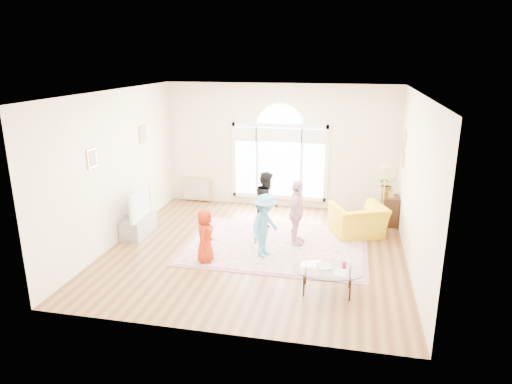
% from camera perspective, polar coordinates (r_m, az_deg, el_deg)
% --- Properties ---
extents(ground, '(6.00, 6.00, 0.00)m').
position_cam_1_polar(ground, '(9.52, -0.02, -7.25)').
color(ground, brown).
rests_on(ground, ground).
extents(room_shell, '(6.00, 6.00, 6.00)m').
position_cam_1_polar(room_shell, '(11.71, 2.89, 5.39)').
color(room_shell, beige).
rests_on(room_shell, ground).
extents(area_rug, '(3.60, 2.60, 0.02)m').
position_cam_1_polar(area_rug, '(9.73, 2.48, -6.65)').
color(area_rug, beige).
rests_on(area_rug, ground).
extents(rug_border, '(3.80, 2.80, 0.01)m').
position_cam_1_polar(rug_border, '(9.73, 2.48, -6.67)').
color(rug_border, '#975865').
rests_on(rug_border, ground).
extents(tv_console, '(0.45, 1.00, 0.42)m').
position_cam_1_polar(tv_console, '(10.56, -14.47, -4.08)').
color(tv_console, gray).
rests_on(tv_console, ground).
extents(television, '(0.17, 1.09, 0.63)m').
position_cam_1_polar(television, '(10.39, -14.64, -1.37)').
color(television, black).
rests_on(television, tv_console).
extents(coffee_table, '(1.21, 0.79, 0.54)m').
position_cam_1_polar(coffee_table, '(7.85, 8.95, -9.69)').
color(coffee_table, silver).
rests_on(coffee_table, ground).
extents(armchair, '(1.38, 1.31, 0.71)m').
position_cam_1_polar(armchair, '(10.37, 12.67, -3.50)').
color(armchair, yellow).
rests_on(armchair, ground).
extents(side_cabinet, '(0.40, 0.50, 0.70)m').
position_cam_1_polar(side_cabinet, '(11.22, 16.31, -2.23)').
color(side_cabinet, black).
rests_on(side_cabinet, ground).
extents(floor_lamp, '(0.29, 0.29, 1.51)m').
position_cam_1_polar(floor_lamp, '(10.53, 15.87, 1.87)').
color(floor_lamp, black).
rests_on(floor_lamp, ground).
extents(plant_pedestal, '(0.20, 0.20, 0.70)m').
position_cam_1_polar(plant_pedestal, '(11.43, 15.84, -1.84)').
color(plant_pedestal, white).
rests_on(plant_pedestal, ground).
extents(potted_plant, '(0.47, 0.44, 0.44)m').
position_cam_1_polar(potted_plant, '(11.27, 16.07, 0.91)').
color(potted_plant, '#33722D').
rests_on(potted_plant, plant_pedestal).
extents(leaning_picture, '(0.80, 0.14, 0.62)m').
position_cam_1_polar(leaning_picture, '(12.71, -7.32, -1.12)').
color(leaning_picture, tan).
rests_on(leaning_picture, ground).
extents(child_red, '(0.37, 0.54, 1.05)m').
position_cam_1_polar(child_red, '(8.84, -6.39, -5.43)').
color(child_red, '#A6270C').
rests_on(child_red, area_rug).
extents(child_black, '(0.55, 0.69, 1.37)m').
position_cam_1_polar(child_black, '(10.29, 1.36, -1.18)').
color(child_black, black).
rests_on(child_black, area_rug).
extents(child_pink, '(0.44, 0.84, 1.38)m').
position_cam_1_polar(child_pink, '(9.57, 5.09, -2.61)').
color(child_pink, '#E9A9B6').
rests_on(child_pink, area_rug).
extents(child_blue, '(0.73, 0.94, 1.27)m').
position_cam_1_polar(child_blue, '(8.98, 1.10, -4.21)').
color(child_blue, '#4B9DCC').
rests_on(child_blue, area_rug).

